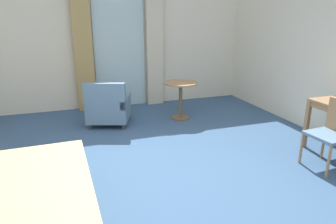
% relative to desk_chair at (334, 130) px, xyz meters
% --- Properties ---
extents(ground, '(6.79, 7.44, 0.10)m').
position_rel_desk_chair_xyz_m(ground, '(-2.30, 0.50, -0.57)').
color(ground, '#38567A').
extents(wall_back, '(6.39, 0.12, 2.79)m').
position_rel_desk_chair_xyz_m(wall_back, '(-2.30, 3.96, 0.88)').
color(wall_back, silver).
rests_on(wall_back, ground).
extents(balcony_glass_door, '(1.11, 0.02, 2.45)m').
position_rel_desk_chair_xyz_m(balcony_glass_door, '(-2.12, 3.88, 0.71)').
color(balcony_glass_door, silver).
rests_on(balcony_glass_door, ground).
extents(curtain_panel_left, '(0.38, 0.10, 2.61)m').
position_rel_desk_chair_xyz_m(curtain_panel_left, '(-2.90, 3.78, 0.79)').
color(curtain_panel_left, tan).
rests_on(curtain_panel_left, ground).
extents(curtain_panel_right, '(0.37, 0.10, 2.61)m').
position_rel_desk_chair_xyz_m(curtain_panel_right, '(-1.35, 3.78, 0.79)').
color(curtain_panel_right, beige).
rests_on(curtain_panel_right, ground).
extents(desk_chair, '(0.49, 0.51, 0.91)m').
position_rel_desk_chair_xyz_m(desk_chair, '(0.00, 0.00, 0.00)').
color(desk_chair, slate).
rests_on(desk_chair, ground).
extents(armchair_by_window, '(0.94, 0.95, 0.86)m').
position_rel_desk_chair_xyz_m(armchair_by_window, '(-2.59, 2.63, -0.19)').
color(armchair_by_window, slate).
rests_on(armchair_by_window, ground).
extents(round_cafe_table, '(0.66, 0.66, 0.74)m').
position_rel_desk_chair_xyz_m(round_cafe_table, '(-1.18, 2.56, 0.03)').
color(round_cafe_table, '#9E754C').
rests_on(round_cafe_table, ground).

